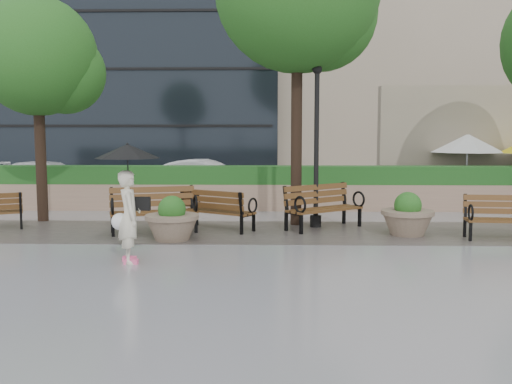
{
  "coord_description": "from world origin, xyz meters",
  "views": [
    {
      "loc": [
        0.64,
        -10.43,
        2.36
      ],
      "look_at": [
        0.34,
        1.67,
        1.1
      ],
      "focal_mm": 40.0,
      "sensor_mm": 36.0,
      "label": 1
    }
  ],
  "objects_px": {
    "planter_left": "(172,223)",
    "lamppost": "(316,157)",
    "bench_2": "(218,218)",
    "pedestrian": "(128,191)",
    "planter_right": "(407,218)",
    "bench_4": "(508,227)",
    "car_right": "(205,179)",
    "bench_1": "(154,220)",
    "bench_3": "(324,216)",
    "car_left": "(50,180)"
  },
  "relations": [
    {
      "from": "bench_1",
      "to": "bench_3",
      "type": "xyz_separation_m",
      "value": [
        4.06,
        0.68,
        0.0
      ]
    },
    {
      "from": "bench_1",
      "to": "car_left",
      "type": "bearing_deg",
      "value": 109.36
    },
    {
      "from": "bench_3",
      "to": "car_right",
      "type": "height_order",
      "value": "car_right"
    },
    {
      "from": "bench_3",
      "to": "car_left",
      "type": "height_order",
      "value": "car_left"
    },
    {
      "from": "bench_4",
      "to": "bench_2",
      "type": "bearing_deg",
      "value": 174.94
    },
    {
      "from": "bench_1",
      "to": "car_right",
      "type": "xyz_separation_m",
      "value": [
        0.36,
        7.53,
        0.37
      ]
    },
    {
      "from": "lamppost",
      "to": "car_right",
      "type": "distance_m",
      "value": 7.56
    },
    {
      "from": "planter_right",
      "to": "car_right",
      "type": "relative_size",
      "value": 0.29
    },
    {
      "from": "planter_right",
      "to": "bench_2",
      "type": "bearing_deg",
      "value": 171.91
    },
    {
      "from": "planter_left",
      "to": "planter_right",
      "type": "height_order",
      "value": "planter_right"
    },
    {
      "from": "bench_1",
      "to": "lamppost",
      "type": "distance_m",
      "value": 4.25
    },
    {
      "from": "bench_1",
      "to": "pedestrian",
      "type": "relative_size",
      "value": 0.99
    },
    {
      "from": "bench_2",
      "to": "pedestrian",
      "type": "relative_size",
      "value": 0.9
    },
    {
      "from": "bench_1",
      "to": "bench_3",
      "type": "bearing_deg",
      "value": -7.73
    },
    {
      "from": "bench_4",
      "to": "lamppost",
      "type": "bearing_deg",
      "value": 163.41
    },
    {
      "from": "pedestrian",
      "to": "car_right",
      "type": "bearing_deg",
      "value": -20.6
    },
    {
      "from": "pedestrian",
      "to": "bench_1",
      "type": "bearing_deg",
      "value": -16.27
    },
    {
      "from": "planter_right",
      "to": "car_right",
      "type": "height_order",
      "value": "car_right"
    },
    {
      "from": "planter_right",
      "to": "bench_1",
      "type": "bearing_deg",
      "value": 178.39
    },
    {
      "from": "planter_left",
      "to": "car_left",
      "type": "bearing_deg",
      "value": 126.15
    },
    {
      "from": "planter_left",
      "to": "lamppost",
      "type": "xyz_separation_m",
      "value": [
        3.3,
        1.84,
        1.38
      ]
    },
    {
      "from": "planter_left",
      "to": "car_left",
      "type": "distance_m",
      "value": 9.75
    },
    {
      "from": "car_left",
      "to": "bench_4",
      "type": "bearing_deg",
      "value": -113.5
    },
    {
      "from": "bench_2",
      "to": "lamppost",
      "type": "bearing_deg",
      "value": -137.59
    },
    {
      "from": "planter_right",
      "to": "pedestrian",
      "type": "bearing_deg",
      "value": -153.25
    },
    {
      "from": "bench_2",
      "to": "car_right",
      "type": "relative_size",
      "value": 0.46
    },
    {
      "from": "lamppost",
      "to": "car_right",
      "type": "bearing_deg",
      "value": 118.08
    },
    {
      "from": "lamppost",
      "to": "bench_2",
      "type": "bearing_deg",
      "value": -169.2
    },
    {
      "from": "bench_1",
      "to": "planter_right",
      "type": "height_order",
      "value": "bench_1"
    },
    {
      "from": "pedestrian",
      "to": "car_left",
      "type": "bearing_deg",
      "value": 8.48
    },
    {
      "from": "planter_left",
      "to": "pedestrian",
      "type": "relative_size",
      "value": 0.55
    },
    {
      "from": "planter_right",
      "to": "car_right",
      "type": "distance_m",
      "value": 9.49
    },
    {
      "from": "planter_right",
      "to": "planter_left",
      "type": "bearing_deg",
      "value": -172.03
    },
    {
      "from": "lamppost",
      "to": "car_left",
      "type": "height_order",
      "value": "lamppost"
    },
    {
      "from": "bench_3",
      "to": "car_left",
      "type": "distance_m",
      "value": 11.16
    },
    {
      "from": "bench_2",
      "to": "planter_left",
      "type": "height_order",
      "value": "planter_left"
    },
    {
      "from": "planter_right",
      "to": "pedestrian",
      "type": "relative_size",
      "value": 0.56
    },
    {
      "from": "planter_right",
      "to": "lamppost",
      "type": "distance_m",
      "value": 2.68
    },
    {
      "from": "bench_1",
      "to": "lamppost",
      "type": "xyz_separation_m",
      "value": [
        3.89,
        0.93,
        1.45
      ]
    },
    {
      "from": "bench_1",
      "to": "bench_2",
      "type": "relative_size",
      "value": 1.1
    },
    {
      "from": "lamppost",
      "to": "bench_1",
      "type": "bearing_deg",
      "value": -166.59
    },
    {
      "from": "lamppost",
      "to": "pedestrian",
      "type": "height_order",
      "value": "lamppost"
    },
    {
      "from": "pedestrian",
      "to": "bench_2",
      "type": "bearing_deg",
      "value": -39.72
    },
    {
      "from": "car_left",
      "to": "pedestrian",
      "type": "distance_m",
      "value": 11.37
    },
    {
      "from": "bench_2",
      "to": "pedestrian",
      "type": "bearing_deg",
      "value": 101.47
    },
    {
      "from": "planter_left",
      "to": "car_right",
      "type": "height_order",
      "value": "car_right"
    },
    {
      "from": "planter_right",
      "to": "lamppost",
      "type": "relative_size",
      "value": 0.3
    },
    {
      "from": "bench_3",
      "to": "car_right",
      "type": "relative_size",
      "value": 0.5
    },
    {
      "from": "bench_4",
      "to": "car_right",
      "type": "relative_size",
      "value": 0.45
    },
    {
      "from": "bench_2",
      "to": "planter_right",
      "type": "height_order",
      "value": "planter_right"
    }
  ]
}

